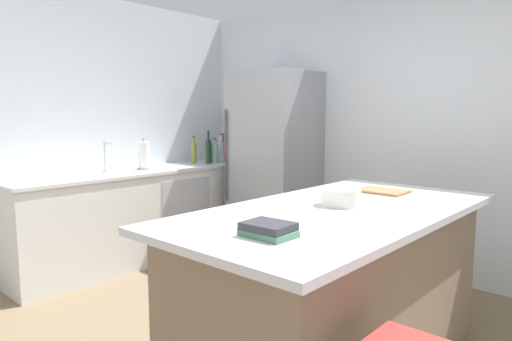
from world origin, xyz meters
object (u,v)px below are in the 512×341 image
object	(u,v)px
kitchen_island	(337,287)
gin_bottle	(215,153)
sink_faucet	(106,156)
cookbook_stack	(268,230)
refrigerator	(274,164)
hot_sauce_bottle	(224,154)
olive_oil_bottle	(194,152)
paper_towel_roll	(144,156)
whiskey_bottle	(224,150)
wine_bottle	(209,151)
mixing_bowl	(341,197)
cutting_board	(382,191)
soda_bottle	(221,151)

from	to	relation	value
kitchen_island	gin_bottle	distance (m)	2.82
sink_faucet	cookbook_stack	world-z (taller)	sink_faucet
refrigerator	hot_sauce_bottle	bearing A→B (deg)	176.67
olive_oil_bottle	gin_bottle	bearing A→B (deg)	50.86
paper_towel_roll	hot_sauce_bottle	bearing A→B (deg)	86.72
whiskey_bottle	olive_oil_bottle	bearing A→B (deg)	-91.68
wine_bottle	mixing_bowl	size ratio (longest dim) A/B	1.57
whiskey_bottle	cutting_board	size ratio (longest dim) A/B	1.01
olive_oil_bottle	mixing_bowl	size ratio (longest dim) A/B	1.32
whiskey_bottle	kitchen_island	bearing A→B (deg)	-31.65
hot_sauce_bottle	cutting_board	world-z (taller)	hot_sauce_bottle
soda_bottle	cutting_board	bearing A→B (deg)	-17.90
whiskey_bottle	olive_oil_bottle	size ratio (longest dim) A/B	1.05
sink_faucet	hot_sauce_bottle	size ratio (longest dim) A/B	1.30
gin_bottle	olive_oil_bottle	world-z (taller)	olive_oil_bottle
paper_towel_roll	olive_oil_bottle	world-z (taller)	paper_towel_roll
refrigerator	hot_sauce_bottle	world-z (taller)	refrigerator
whiskey_bottle	cutting_board	xyz separation A→B (m)	(2.52, -0.95, -0.09)
gin_bottle	olive_oil_bottle	size ratio (longest dim) A/B	0.91
olive_oil_bottle	mixing_bowl	xyz separation A→B (m)	(2.56, -1.06, -0.05)
refrigerator	kitchen_island	bearing A→B (deg)	-40.83
cutting_board	sink_faucet	bearing A→B (deg)	-166.73
whiskey_bottle	wine_bottle	bearing A→B (deg)	-70.51
hot_sauce_bottle	mixing_bowl	world-z (taller)	hot_sauce_bottle
hot_sauce_bottle	olive_oil_bottle	world-z (taller)	olive_oil_bottle
kitchen_island	soda_bottle	distance (m)	2.89
refrigerator	sink_faucet	world-z (taller)	refrigerator
cookbook_stack	whiskey_bottle	bearing A→B (deg)	139.18
kitchen_island	mixing_bowl	bearing A→B (deg)	113.59
mixing_bowl	kitchen_island	bearing A→B (deg)	-66.41
refrigerator	cutting_board	xyz separation A→B (m)	(1.62, -0.81, 0.01)
whiskey_bottle	wine_bottle	distance (m)	0.39
whiskey_bottle	gin_bottle	bearing A→B (deg)	-64.12
sink_faucet	hot_sauce_bottle	distance (m)	1.46
sink_faucet	hot_sauce_bottle	xyz separation A→B (m)	(0.10, 1.45, -0.07)
mixing_bowl	soda_bottle	bearing A→B (deg)	151.02
refrigerator	cutting_board	world-z (taller)	refrigerator
mixing_bowl	cutting_board	distance (m)	0.57
whiskey_bottle	mixing_bowl	xyz separation A→B (m)	(2.54, -1.52, -0.05)
paper_towel_roll	soda_bottle	bearing A→B (deg)	84.95
kitchen_island	hot_sauce_bottle	bearing A→B (deg)	148.85
refrigerator	paper_towel_roll	bearing A→B (deg)	-130.27
hot_sauce_bottle	cookbook_stack	world-z (taller)	hot_sauce_bottle
refrigerator	mixing_bowl	xyz separation A→B (m)	(1.65, -1.38, 0.05)
whiskey_bottle	cookbook_stack	xyz separation A→B (m)	(2.67, -2.30, -0.07)
olive_oil_bottle	cookbook_stack	distance (m)	3.26
gin_bottle	wine_bottle	bearing A→B (deg)	-93.21
whiskey_bottle	soda_bottle	size ratio (longest dim) A/B	1.00
whiskey_bottle	wine_bottle	xyz separation A→B (m)	(0.13, -0.37, 0.02)
sink_faucet	gin_bottle	distance (m)	1.27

